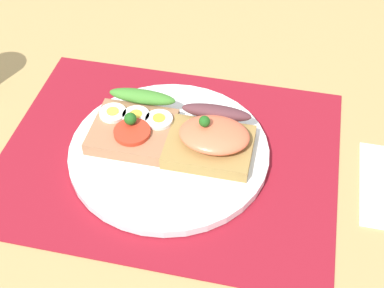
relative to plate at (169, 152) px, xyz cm
name	(u,v)px	position (x,y,z in cm)	size (l,w,h in cm)	color
ground_plane	(170,165)	(0.00, 0.00, -2.48)	(120.00, 90.00, 3.20)	tan
placemat	(169,156)	(0.00, 0.00, -0.73)	(42.76, 33.30, 0.30)	maroon
plate	(169,152)	(0.00, 0.00, 0.00)	(25.46, 25.46, 1.16)	white
sandwich_egg_tomato	(134,124)	(-5.07, 2.04, 1.89)	(10.32, 10.56, 3.87)	#9C6A49
sandwich_salmon	(212,138)	(5.28, 1.28, 2.41)	(10.72, 9.85, 5.22)	olive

